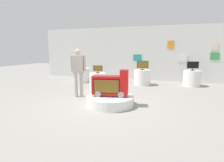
# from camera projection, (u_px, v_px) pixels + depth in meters

# --- Properties ---
(ground_plane) EXTENTS (30.00, 30.00, 0.00)m
(ground_plane) POSITION_uv_depth(u_px,v_px,m) (106.00, 104.00, 5.79)
(ground_plane) COLOR gray
(back_wall_display) EXTENTS (11.89, 0.13, 3.05)m
(back_wall_display) POSITION_uv_depth(u_px,v_px,m) (136.00, 54.00, 10.37)
(back_wall_display) COLOR silver
(back_wall_display) RESTS_ON ground
(main_display_pedestal) EXTENTS (1.50, 1.50, 0.29)m
(main_display_pedestal) POSITION_uv_depth(u_px,v_px,m) (110.00, 100.00, 5.64)
(main_display_pedestal) COLOR white
(main_display_pedestal) RESTS_ON ground
(novelty_firetruck_tv) EXTENTS (1.16, 0.55, 0.84)m
(novelty_firetruck_tv) POSITION_uv_depth(u_px,v_px,m) (111.00, 85.00, 5.54)
(novelty_firetruck_tv) COLOR gray
(novelty_firetruck_tv) RESTS_ON main_display_pedestal
(display_pedestal_left_rear) EXTENTS (0.82, 0.82, 0.76)m
(display_pedestal_left_rear) POSITION_uv_depth(u_px,v_px,m) (142.00, 77.00, 8.90)
(display_pedestal_left_rear) COLOR white
(display_pedestal_left_rear) RESTS_ON ground
(tv_on_left_rear) EXTENTS (0.57, 0.22, 0.44)m
(tv_on_left_rear) POSITION_uv_depth(u_px,v_px,m) (143.00, 65.00, 8.79)
(tv_on_left_rear) COLOR black
(tv_on_left_rear) RESTS_ON display_pedestal_left_rear
(display_pedestal_center_rear) EXTENTS (0.80, 0.80, 0.76)m
(display_pedestal_center_rear) POSITION_uv_depth(u_px,v_px,m) (192.00, 78.00, 8.61)
(display_pedestal_center_rear) COLOR white
(display_pedestal_center_rear) RESTS_ON ground
(tv_on_center_rear) EXTENTS (0.53, 0.19, 0.43)m
(tv_on_center_rear) POSITION_uv_depth(u_px,v_px,m) (193.00, 65.00, 8.50)
(tv_on_center_rear) COLOR black
(tv_on_center_rear) RESTS_ON display_pedestal_center_rear
(display_pedestal_right_rear) EXTENTS (0.86, 0.86, 0.76)m
(display_pedestal_right_rear) POSITION_uv_depth(u_px,v_px,m) (82.00, 75.00, 9.73)
(display_pedestal_right_rear) COLOR white
(display_pedestal_right_rear) RESTS_ON ground
(tv_on_right_rear) EXTENTS (0.52, 0.18, 0.41)m
(tv_on_right_rear) POSITION_uv_depth(u_px,v_px,m) (82.00, 64.00, 9.62)
(tv_on_right_rear) COLOR black
(tv_on_right_rear) RESTS_ON display_pedestal_right_rear
(display_pedestal_far_right) EXTENTS (0.71, 0.71, 0.76)m
(display_pedestal_far_right) POSITION_uv_depth(u_px,v_px,m) (98.00, 82.00, 7.61)
(display_pedestal_far_right) COLOR white
(display_pedestal_far_right) RESTS_ON ground
(tv_on_far_right) EXTENTS (0.39, 0.18, 0.32)m
(tv_on_far_right) POSITION_uv_depth(u_px,v_px,m) (98.00, 69.00, 7.52)
(tv_on_far_right) COLOR black
(tv_on_far_right) RESTS_ON display_pedestal_far_right
(shopper_browsing_near_truck) EXTENTS (0.54, 0.31, 1.76)m
(shopper_browsing_near_truck) POSITION_uv_depth(u_px,v_px,m) (78.00, 69.00, 6.49)
(shopper_browsing_near_truck) COLOR #B2ADA3
(shopper_browsing_near_truck) RESTS_ON ground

